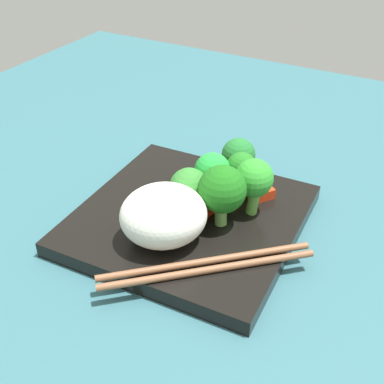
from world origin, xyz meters
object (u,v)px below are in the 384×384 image
broccoli_floret_4 (238,156)px  carrot_slice_2 (194,175)px  square_plate (189,219)px  chopstick_pair (207,266)px  rice_mound (160,214)px

broccoli_floret_4 → carrot_slice_2: broccoli_floret_4 is taller
square_plate → chopstick_pair: (5.88, -7.04, 1.25)cm
square_plate → rice_mound: bearing=-94.4°
rice_mound → broccoli_floret_4: size_ratio=1.65×
square_plate → chopstick_pair: 9.25cm
rice_mound → carrot_slice_2: bearing=102.2°
square_plate → rice_mound: (-0.40, -5.30, 4.04)cm
square_plate → broccoli_floret_4: size_ratio=4.39×
carrot_slice_2 → chopstick_pair: same height
broccoli_floret_4 → carrot_slice_2: size_ratio=2.60×
rice_mound → broccoli_floret_4: 14.70cm
broccoli_floret_4 → carrot_slice_2: (-4.66, -2.66, -2.74)cm
square_plate → rice_mound: size_ratio=2.66×
square_plate → carrot_slice_2: carrot_slice_2 is taller
carrot_slice_2 → chopstick_pair: (8.86, -13.62, 0.00)cm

